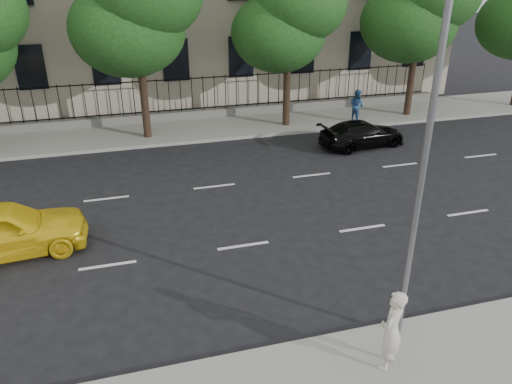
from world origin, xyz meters
TOP-DOWN VIEW (x-y plane):
  - ground at (0.00, 0.00)m, footprint 120.00×120.00m
  - far_sidewalk at (0.00, 14.00)m, footprint 60.00×4.00m
  - lane_markings at (0.00, 4.75)m, footprint 49.60×4.62m
  - iron_fence at (0.00, 15.70)m, footprint 30.00×0.50m
  - street_light at (2.50, -1.77)m, footprint 0.25×3.32m
  - tree_d at (5.04, 13.36)m, footprint 5.34×4.94m
  - yellow_taxi at (-6.86, 3.96)m, footprint 4.89×2.35m
  - black_sedan at (7.47, 9.57)m, footprint 4.28×2.15m
  - woman_near at (1.69, -3.23)m, footprint 0.81×0.78m
  - pedestrian_far at (8.75, 12.86)m, footprint 0.87×0.97m

SIDE VIEW (x-z plane):
  - ground at x=0.00m, z-range 0.00..0.00m
  - lane_markings at x=0.00m, z-range 0.00..0.01m
  - far_sidewalk at x=0.00m, z-range 0.00..0.15m
  - black_sedan at x=7.47m, z-range 0.00..1.19m
  - iron_fence at x=0.00m, z-range -0.45..1.75m
  - yellow_taxi at x=-6.86m, z-range 0.00..1.61m
  - pedestrian_far at x=8.75m, z-range 0.15..1.80m
  - woman_near at x=1.69m, z-range 0.15..2.03m
  - street_light at x=2.50m, z-range 1.12..9.17m
  - tree_d at x=5.04m, z-range 1.42..10.26m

